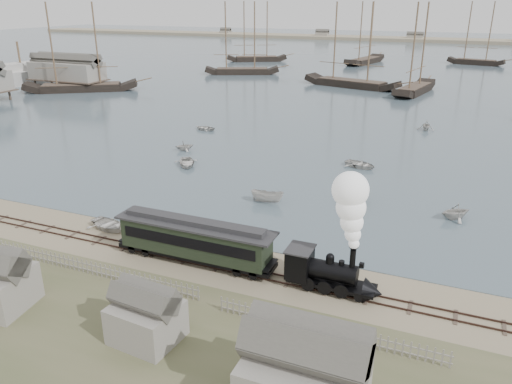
% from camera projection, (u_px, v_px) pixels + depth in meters
% --- Properties ---
extents(ground, '(600.00, 600.00, 0.00)m').
position_uv_depth(ground, '(208.00, 251.00, 42.79)').
color(ground, tan).
rests_on(ground, ground).
extents(harbor_water, '(600.00, 336.00, 0.06)m').
position_uv_depth(harbor_water, '(418.00, 57.00, 189.10)').
color(harbor_water, '#42545F').
rests_on(harbor_water, ground).
extents(rail_track, '(120.00, 1.80, 0.16)m').
position_uv_depth(rail_track, '(197.00, 261.00, 41.05)').
color(rail_track, '#34221C').
rests_on(rail_track, ground).
extents(picket_fence_west, '(19.00, 0.10, 1.20)m').
position_uv_depth(picket_fence_west, '(93.00, 275.00, 39.10)').
color(picket_fence_west, gray).
rests_on(picket_fence_west, ground).
extents(picket_fence_east, '(15.00, 0.10, 1.20)m').
position_uv_depth(picket_fence_east, '(327.00, 338.00, 31.83)').
color(picket_fence_east, gray).
rests_on(picket_fence_east, ground).
extents(shed_mid, '(4.00, 3.50, 3.60)m').
position_uv_depth(shed_mid, '(148.00, 339.00, 31.74)').
color(shed_mid, gray).
rests_on(shed_mid, ground).
extents(far_spit, '(500.00, 20.00, 1.80)m').
position_uv_depth(far_spit, '(434.00, 42.00, 257.97)').
color(far_spit, tan).
rests_on(far_spit, ground).
extents(locomotive, '(7.17, 2.68, 8.94)m').
position_uv_depth(locomotive, '(344.00, 242.00, 35.25)').
color(locomotive, black).
rests_on(locomotive, ground).
extents(passenger_coach, '(13.64, 2.63, 3.31)m').
position_uv_depth(passenger_coach, '(195.00, 239.00, 40.35)').
color(passenger_coach, black).
rests_on(passenger_coach, ground).
extents(beached_dinghy, '(3.99, 4.83, 0.87)m').
position_uv_depth(beached_dinghy, '(109.00, 225.00, 46.86)').
color(beached_dinghy, beige).
rests_on(beached_dinghy, ground).
extents(rowboat_0, '(5.20, 4.86, 0.88)m').
position_uv_depth(rowboat_0, '(187.00, 163.00, 64.55)').
color(rowboat_0, beige).
rests_on(rowboat_0, harbor_water).
extents(rowboat_1, '(3.46, 3.47, 1.38)m').
position_uv_depth(rowboat_1, '(184.00, 146.00, 71.08)').
color(rowboat_1, beige).
rests_on(rowboat_1, harbor_water).
extents(rowboat_2, '(4.00, 1.59, 1.53)m').
position_uv_depth(rowboat_2, '(357.00, 197.00, 52.28)').
color(rowboat_2, beige).
rests_on(rowboat_2, harbor_water).
extents(rowboat_3, '(4.26, 4.97, 0.87)m').
position_uv_depth(rowboat_3, '(360.00, 164.00, 63.89)').
color(rowboat_3, beige).
rests_on(rowboat_3, harbor_water).
extents(rowboat_4, '(4.01, 4.08, 1.63)m').
position_uv_depth(rowboat_4, '(455.00, 211.00, 48.70)').
color(rowboat_4, beige).
rests_on(rowboat_4, harbor_water).
extents(rowboat_6, '(2.78, 3.66, 0.71)m').
position_uv_depth(rowboat_6, '(205.00, 128.00, 82.43)').
color(rowboat_6, beige).
rests_on(rowboat_6, harbor_water).
extents(rowboat_7, '(3.31, 2.94, 1.60)m').
position_uv_depth(rowboat_7, '(426.00, 125.00, 82.13)').
color(rowboat_7, beige).
rests_on(rowboat_7, harbor_water).
extents(rowboat_8, '(1.55, 3.67, 1.39)m').
position_uv_depth(rowboat_8, '(267.00, 196.00, 52.68)').
color(rowboat_8, beige).
rests_on(rowboat_8, harbor_water).
extents(schooner_0, '(24.61, 19.03, 20.00)m').
position_uv_depth(schooner_0, '(77.00, 47.00, 114.24)').
color(schooner_0, black).
rests_on(schooner_0, harbor_water).
extents(schooner_1, '(21.40, 12.98, 20.00)m').
position_uv_depth(schooner_1, '(242.00, 38.00, 141.16)').
color(schooner_1, black).
rests_on(schooner_1, harbor_water).
extents(schooner_2, '(25.00, 11.79, 20.00)m').
position_uv_depth(schooner_2, '(354.00, 45.00, 119.94)').
color(schooner_2, black).
rests_on(schooner_2, harbor_water).
extents(schooner_3, '(8.41, 20.87, 20.00)m').
position_uv_depth(schooner_3, '(419.00, 48.00, 111.49)').
color(schooner_3, black).
rests_on(schooner_3, harbor_water).
extents(schooner_6, '(20.39, 14.12, 20.00)m').
position_uv_depth(schooner_6, '(257.00, 32.00, 171.56)').
color(schooner_6, black).
rests_on(schooner_6, harbor_water).
extents(schooner_7, '(10.37, 23.88, 20.00)m').
position_uv_depth(schooner_7, '(367.00, 33.00, 165.66)').
color(schooner_7, black).
rests_on(schooner_7, harbor_water).
extents(schooner_8, '(18.22, 7.62, 20.00)m').
position_uv_depth(schooner_8, '(480.00, 33.00, 162.37)').
color(schooner_8, black).
rests_on(schooner_8, harbor_water).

